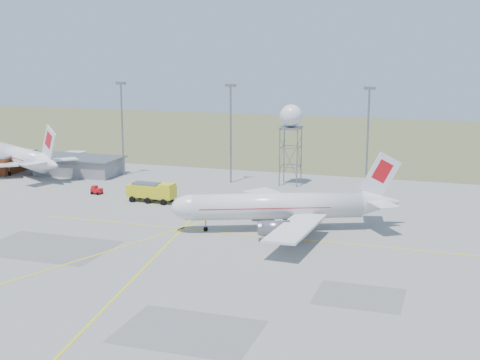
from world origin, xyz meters
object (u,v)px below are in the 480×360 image
(airliner_main, at_px, (281,206))
(fire_truck, at_px, (153,193))
(airliner_far, at_px, (18,156))
(baggage_tug, at_px, (97,191))
(radar_tower, at_px, (291,140))

(airliner_main, bearing_deg, fire_truck, -44.14)
(airliner_far, xyz_separation_m, baggage_tug, (27.50, -13.40, -3.17))
(airliner_main, distance_m, radar_tower, 34.67)
(airliner_far, bearing_deg, airliner_main, -171.36)
(airliner_main, relative_size, radar_tower, 2.08)
(radar_tower, xyz_separation_m, baggage_tug, (-33.39, -20.27, -8.67))
(radar_tower, xyz_separation_m, fire_truck, (-20.25, -22.75, -7.55))
(airliner_far, height_order, fire_truck, airliner_far)
(airliner_far, height_order, radar_tower, radar_tower)
(airliner_main, xyz_separation_m, baggage_tug, (-40.31, 13.25, -3.13))
(baggage_tug, bearing_deg, radar_tower, 34.45)
(fire_truck, xyz_separation_m, baggage_tug, (-13.15, 2.48, -1.11))
(airliner_main, relative_size, airliner_far, 1.03)
(radar_tower, distance_m, baggage_tug, 40.01)
(fire_truck, bearing_deg, radar_tower, 50.85)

